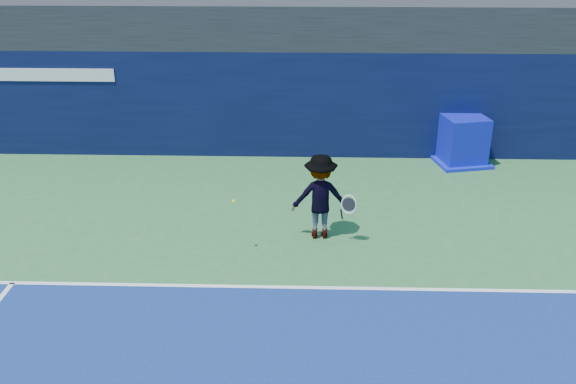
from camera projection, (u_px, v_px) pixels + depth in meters
name	position (u px, v px, depth m)	size (l,w,h in m)	color
baseline	(275.00, 287.00, 12.05)	(24.00, 0.10, 0.01)	white
stadium_band	(288.00, 21.00, 18.39)	(36.00, 3.00, 1.20)	black
back_wall_assembly	(287.00, 102.00, 18.32)	(36.00, 1.03, 3.00)	black
equipment_cart	(462.00, 142.00, 17.82)	(1.67, 1.67, 1.35)	#0B10A6
tennis_player	(320.00, 197.00, 13.59)	(1.38, 0.77, 1.88)	white
tennis_ball	(234.00, 201.00, 12.84)	(0.07, 0.07, 0.07)	#CBEE1A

